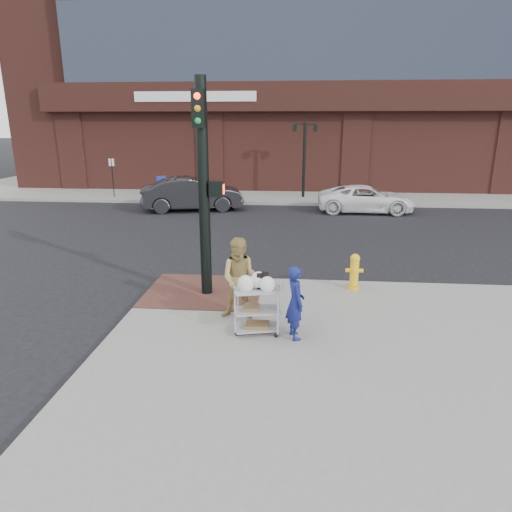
# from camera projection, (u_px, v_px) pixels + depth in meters

# --- Properties ---
(ground) EXTENTS (220.00, 220.00, 0.00)m
(ground) POSITION_uv_depth(u_px,v_px,m) (222.00, 312.00, 10.42)
(ground) COLOR black
(ground) RESTS_ON ground
(sidewalk_far) EXTENTS (65.00, 36.00, 0.15)m
(sidewalk_far) POSITION_uv_depth(u_px,v_px,m) (421.00, 170.00, 39.91)
(sidewalk_far) COLOR gray
(sidewalk_far) RESTS_ON ground
(brick_curb_ramp) EXTENTS (2.80, 2.40, 0.01)m
(brick_curb_ramp) POSITION_uv_depth(u_px,v_px,m) (204.00, 291.00, 11.29)
(brick_curb_ramp) COLOR #4D2A24
(brick_curb_ramp) RESTS_ON sidewalk_near
(lamp_post) EXTENTS (1.32, 0.22, 4.00)m
(lamp_post) POSITION_uv_depth(u_px,v_px,m) (304.00, 152.00, 24.80)
(lamp_post) COLOR black
(lamp_post) RESTS_ON sidewalk_far
(parking_sign) EXTENTS (0.05, 0.05, 2.20)m
(parking_sign) POSITION_uv_depth(u_px,v_px,m) (113.00, 177.00, 25.12)
(parking_sign) COLOR black
(parking_sign) RESTS_ON sidewalk_far
(traffic_signal_pole) EXTENTS (0.61, 0.51, 5.00)m
(traffic_signal_pole) POSITION_uv_depth(u_px,v_px,m) (204.00, 183.00, 10.40)
(traffic_signal_pole) COLOR black
(traffic_signal_pole) RESTS_ON sidewalk_near
(woman_blue) EXTENTS (0.49, 0.61, 1.46)m
(woman_blue) POSITION_uv_depth(u_px,v_px,m) (295.00, 302.00, 8.68)
(woman_blue) COLOR navy
(woman_blue) RESTS_ON sidewalk_near
(pedestrian_tan) EXTENTS (0.85, 0.67, 1.75)m
(pedestrian_tan) POSITION_uv_depth(u_px,v_px,m) (241.00, 279.00, 9.54)
(pedestrian_tan) COLOR tan
(pedestrian_tan) RESTS_ON sidewalk_near
(sedan_dark) EXTENTS (5.15, 2.87, 1.61)m
(sedan_dark) POSITION_uv_depth(u_px,v_px,m) (192.00, 194.00, 22.17)
(sedan_dark) COLOR black
(sedan_dark) RESTS_ON ground
(minivan_white) EXTENTS (4.61, 2.17, 1.27)m
(minivan_white) POSITION_uv_depth(u_px,v_px,m) (366.00, 199.00, 21.77)
(minivan_white) COLOR white
(minivan_white) RESTS_ON ground
(utility_cart) EXTENTS (0.98, 0.69, 1.23)m
(utility_cart) POSITION_uv_depth(u_px,v_px,m) (257.00, 306.00, 8.94)
(utility_cart) COLOR #9F9EA3
(utility_cart) RESTS_ON sidewalk_near
(fire_hydrant) EXTENTS (0.43, 0.30, 0.92)m
(fire_hydrant) POSITION_uv_depth(u_px,v_px,m) (354.00, 271.00, 11.32)
(fire_hydrant) COLOR yellow
(fire_hydrant) RESTS_ON sidewalk_near
(newsbox_red) EXTENTS (0.51, 0.48, 0.99)m
(newsbox_red) POSITION_uv_depth(u_px,v_px,m) (168.00, 188.00, 25.41)
(newsbox_red) COLOR red
(newsbox_red) RESTS_ON sidewalk_far
(newsbox_yellow) EXTENTS (0.56, 0.54, 1.04)m
(newsbox_yellow) POSITION_uv_depth(u_px,v_px,m) (170.00, 188.00, 25.29)
(newsbox_yellow) COLOR yellow
(newsbox_yellow) RESTS_ON sidewalk_far
(newsbox_blue) EXTENTS (0.62, 0.59, 1.15)m
(newsbox_blue) POSITION_uv_depth(u_px,v_px,m) (162.00, 187.00, 25.23)
(newsbox_blue) COLOR #1A33AE
(newsbox_blue) RESTS_ON sidewalk_far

